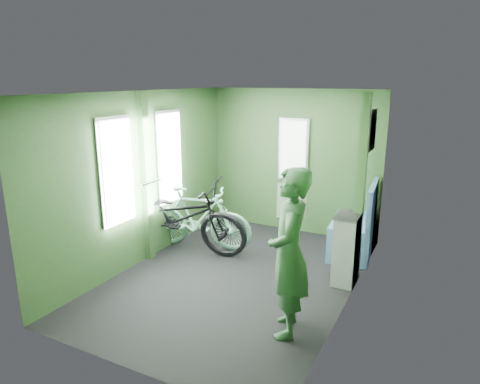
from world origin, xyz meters
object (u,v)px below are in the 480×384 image
(bicycle_mint, at_px, (199,249))
(waste_box, at_px, (346,249))
(bench_seat, at_px, (354,233))
(bicycle_black, at_px, (180,251))
(passenger, at_px, (289,253))

(bicycle_mint, relative_size, waste_box, 1.80)
(bench_seat, bearing_deg, waste_box, -88.80)
(bicycle_black, distance_m, bicycle_mint, 0.28)
(bicycle_black, xyz_separation_m, bicycle_mint, (0.19, 0.21, 0.00))
(waste_box, xyz_separation_m, bench_seat, (-0.11, 0.98, -0.13))
(waste_box, bearing_deg, bicycle_black, -177.60)
(passenger, xyz_separation_m, waste_box, (0.26, 1.30, -0.39))
(passenger, bearing_deg, bicycle_mint, -143.94)
(bicycle_mint, relative_size, passenger, 0.96)
(bicycle_black, relative_size, bench_seat, 1.95)
(waste_box, bearing_deg, bench_seat, 96.49)
(passenger, distance_m, waste_box, 1.38)
(bicycle_black, bearing_deg, bicycle_mint, -48.25)
(bicycle_black, height_order, bench_seat, bench_seat)
(bicycle_black, relative_size, passenger, 1.23)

